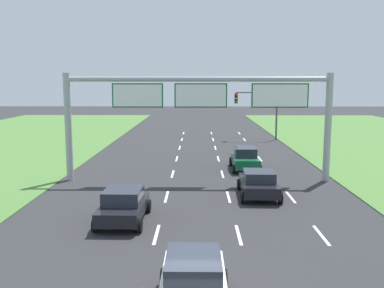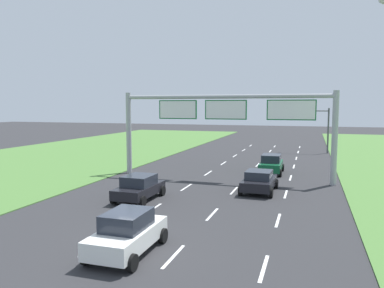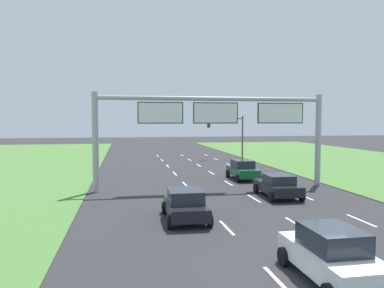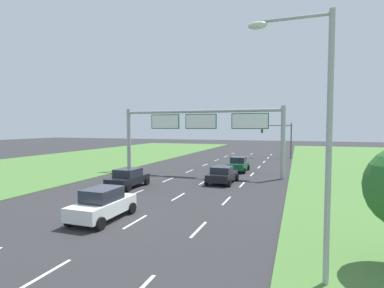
{
  "view_description": "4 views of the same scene",
  "coord_description": "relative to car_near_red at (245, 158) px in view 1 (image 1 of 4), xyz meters",
  "views": [
    {
      "loc": [
        -0.01,
        -11.43,
        6.46
      ],
      "look_at": [
        -0.35,
        15.3,
        2.53
      ],
      "focal_mm": 40.0,
      "sensor_mm": 36.0,
      "label": 1
    },
    {
      "loc": [
        6.73,
        -13.22,
        5.86
      ],
      "look_at": [
        -1.83,
        13.6,
        2.99
      ],
      "focal_mm": 35.0,
      "sensor_mm": 36.0,
      "label": 2
    },
    {
      "loc": [
        -6.47,
        -10.68,
        5.04
      ],
      "look_at": [
        -1.38,
        17.07,
        3.23
      ],
      "focal_mm": 35.0,
      "sensor_mm": 36.0,
      "label": 3
    },
    {
      "loc": [
        9.71,
        -13.58,
        4.96
      ],
      "look_at": [
        -0.82,
        16.17,
        3.19
      ],
      "focal_mm": 28.0,
      "sensor_mm": 36.0,
      "label": 4
    }
  ],
  "objects": [
    {
      "name": "sign_gantry",
      "position": [
        -3.28,
        -3.59,
        4.15
      ],
      "size": [
        17.24,
        0.44,
        7.0
      ],
      "color": "#9EA0A5",
      "rests_on": "ground_plane"
    },
    {
      "name": "car_near_red",
      "position": [
        0.0,
        0.0,
        0.0
      ],
      "size": [
        2.06,
        4.0,
        1.64
      ],
      "rotation": [
        0.0,
        0.0,
        0.01
      ],
      "color": "#145633",
      "rests_on": "ground_plane"
    },
    {
      "name": "lane_dashes_inner_left",
      "position": [
        -5.25,
        -7.64,
        -0.83
      ],
      "size": [
        0.14,
        62.4,
        0.01
      ],
      "color": "white",
      "rests_on": "ground_plane"
    },
    {
      "name": "car_lead_silver",
      "position": [
        -3.61,
        -19.88,
        0.02
      ],
      "size": [
        2.1,
        4.02,
        1.71
      ],
      "rotation": [
        0.0,
        0.0,
        0.0
      ],
      "color": "white",
      "rests_on": "ground_plane"
    },
    {
      "name": "car_mid_lane",
      "position": [
        -6.93,
        -11.93,
        -0.04
      ],
      "size": [
        2.21,
        4.04,
        1.55
      ],
      "rotation": [
        0.0,
        0.0,
        -0.02
      ],
      "color": "black",
      "rests_on": "ground_plane"
    },
    {
      "name": "lane_dashes_inner_right",
      "position": [
        -1.75,
        -7.64,
        -0.83
      ],
      "size": [
        0.14,
        62.4,
        0.01
      ],
      "color": "white",
      "rests_on": "ground_plane"
    },
    {
      "name": "car_far_ahead",
      "position": [
        -0.04,
        -7.49,
        -0.07
      ],
      "size": [
        2.3,
        4.08,
        1.49
      ],
      "rotation": [
        0.0,
        0.0,
        -0.03
      ],
      "color": "black",
      "rests_on": "ground_plane"
    },
    {
      "name": "traffic_light_mast",
      "position": [
        3.32,
        16.25,
        3.04
      ],
      "size": [
        4.76,
        0.49,
        5.6
      ],
      "color": "#47494F",
      "rests_on": "ground_plane"
    },
    {
      "name": "lane_dashes_slip",
      "position": [
        1.75,
        -7.64,
        -0.83
      ],
      "size": [
        0.14,
        62.4,
        0.01
      ],
      "color": "white",
      "rests_on": "ground_plane"
    }
  ]
}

